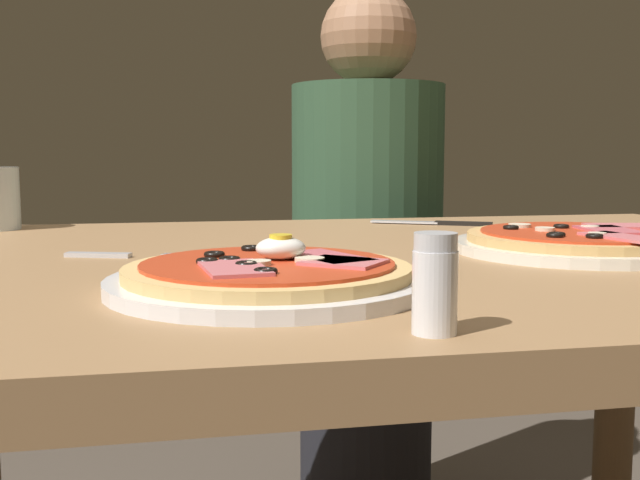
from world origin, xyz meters
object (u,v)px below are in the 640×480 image
(salt_shaker, at_px, (435,284))
(fork, at_px, (122,255))
(pizza_across_left, at_px, (581,242))
(diner_person, at_px, (367,283))
(pizza_foreground, at_px, (269,276))
(knife, at_px, (439,223))
(dining_table, at_px, (385,342))

(salt_shaker, bearing_deg, fork, 118.19)
(fork, xyz_separation_m, salt_shaker, (0.22, -0.41, 0.03))
(pizza_across_left, bearing_deg, diner_person, 94.46)
(pizza_foreground, xyz_separation_m, knife, (0.35, 0.53, -0.01))
(fork, distance_m, knife, 0.56)
(pizza_across_left, bearing_deg, fork, 173.86)
(dining_table, height_order, diner_person, diner_person)
(pizza_across_left, xyz_separation_m, fork, (-0.53, 0.06, -0.01))
(pizza_foreground, height_order, diner_person, diner_person)
(knife, relative_size, salt_shaker, 2.71)
(knife, xyz_separation_m, diner_person, (-0.01, 0.41, -0.17))
(knife, distance_m, diner_person, 0.45)
(pizza_across_left, distance_m, knife, 0.35)
(pizza_foreground, bearing_deg, diner_person, 70.32)
(pizza_foreground, relative_size, knife, 1.53)
(pizza_foreground, xyz_separation_m, fork, (-0.13, 0.24, -0.01))
(pizza_foreground, distance_m, knife, 0.63)
(fork, height_order, knife, knife)
(pizza_foreground, distance_m, diner_person, 1.01)
(salt_shaker, relative_size, diner_person, 0.06)
(salt_shaker, bearing_deg, pizza_foreground, 116.13)
(diner_person, bearing_deg, fork, 56.27)
(pizza_foreground, height_order, knife, pizza_foreground)
(fork, bearing_deg, dining_table, -4.13)
(dining_table, height_order, knife, knife)
(dining_table, xyz_separation_m, pizza_across_left, (0.23, -0.04, 0.12))
(pizza_across_left, bearing_deg, knife, 98.02)
(knife, bearing_deg, diner_person, 91.45)
(pizza_across_left, xyz_separation_m, diner_person, (-0.06, 0.76, -0.18))
(knife, bearing_deg, pizza_foreground, -123.37)
(fork, distance_m, salt_shaker, 0.47)
(dining_table, relative_size, salt_shaker, 18.28)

